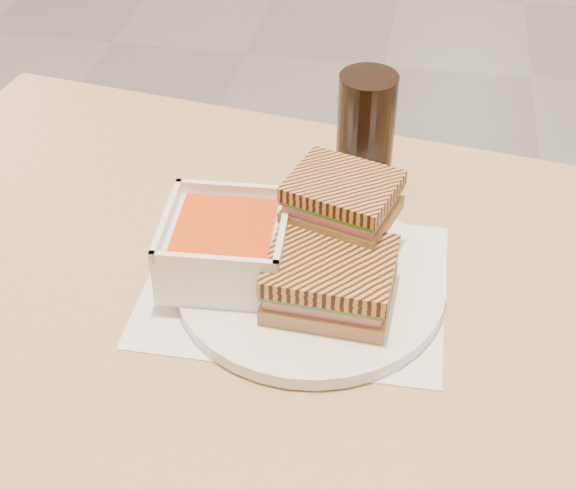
% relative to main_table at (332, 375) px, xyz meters
% --- Properties ---
extents(main_table, '(1.28, 0.86, 0.75)m').
position_rel_main_table_xyz_m(main_table, '(0.00, 0.00, 0.00)').
color(main_table, tan).
rests_on(main_table, ground).
extents(tray_liner, '(0.33, 0.25, 0.00)m').
position_rel_main_table_xyz_m(tray_liner, '(-0.05, 0.02, 0.11)').
color(tray_liner, white).
rests_on(tray_liner, main_table).
extents(plate, '(0.29, 0.29, 0.02)m').
position_rel_main_table_xyz_m(plate, '(-0.03, 0.02, 0.12)').
color(plate, white).
rests_on(plate, tray_liner).
extents(soup_bowl, '(0.14, 0.14, 0.07)m').
position_rel_main_table_xyz_m(soup_bowl, '(-0.12, 0.02, 0.16)').
color(soup_bowl, white).
rests_on(soup_bowl, plate).
extents(panini_lower, '(0.13, 0.11, 0.06)m').
position_rel_main_table_xyz_m(panini_lower, '(-0.01, -0.01, 0.16)').
color(panini_lower, '#AC8949').
rests_on(panini_lower, plate).
extents(panini_upper, '(0.13, 0.12, 0.05)m').
position_rel_main_table_xyz_m(panini_upper, '(-0.00, 0.07, 0.21)').
color(panini_upper, '#AC8949').
rests_on(panini_upper, panini_lower).
extents(cola_glass, '(0.07, 0.07, 0.15)m').
position_rel_main_table_xyz_m(cola_glass, '(0.00, 0.23, 0.19)').
color(cola_glass, black).
rests_on(cola_glass, main_table).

